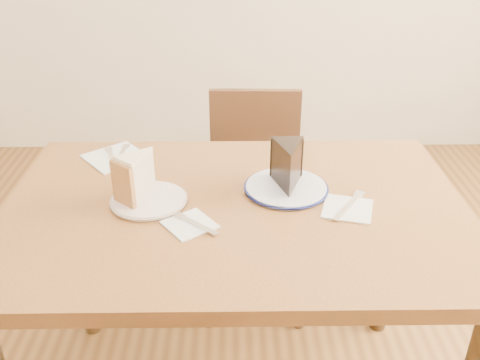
# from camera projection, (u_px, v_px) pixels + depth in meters

# --- Properties ---
(table) EXTENTS (1.20, 0.80, 0.75)m
(table) POSITION_uv_depth(u_px,v_px,m) (236.00, 236.00, 1.43)
(table) COLOR #4F2E15
(table) RESTS_ON ground
(chair_far) EXTENTS (0.42, 0.42, 0.82)m
(chair_far) POSITION_uv_depth(u_px,v_px,m) (254.00, 193.00, 2.03)
(chair_far) COLOR black
(chair_far) RESTS_ON ground
(plate_cream) EXTENTS (0.19, 0.19, 0.01)m
(plate_cream) POSITION_uv_depth(u_px,v_px,m) (149.00, 200.00, 1.39)
(plate_cream) COLOR silver
(plate_cream) RESTS_ON table
(plate_navy) EXTENTS (0.22, 0.22, 0.01)m
(plate_navy) POSITION_uv_depth(u_px,v_px,m) (286.00, 188.00, 1.45)
(plate_navy) COLOR white
(plate_navy) RESTS_ON table
(carrot_cake) EXTENTS (0.12, 0.12, 0.11)m
(carrot_cake) POSITION_uv_depth(u_px,v_px,m) (140.00, 177.00, 1.37)
(carrot_cake) COLOR beige
(carrot_cake) RESTS_ON plate_cream
(chocolate_cake) EXTENTS (0.09, 0.12, 0.11)m
(chocolate_cake) POSITION_uv_depth(u_px,v_px,m) (288.00, 169.00, 1.41)
(chocolate_cake) COLOR black
(chocolate_cake) RESTS_ON plate_navy
(napkin_cream) EXTENTS (0.15, 0.15, 0.00)m
(napkin_cream) POSITION_uv_depth(u_px,v_px,m) (190.00, 224.00, 1.29)
(napkin_cream) COLOR white
(napkin_cream) RESTS_ON table
(napkin_navy) EXTENTS (0.15, 0.15, 0.00)m
(napkin_navy) POSITION_uv_depth(u_px,v_px,m) (348.00, 209.00, 1.36)
(napkin_navy) COLOR white
(napkin_navy) RESTS_ON table
(napkin_spare) EXTENTS (0.23, 0.23, 0.00)m
(napkin_spare) POSITION_uv_depth(u_px,v_px,m) (116.00, 157.00, 1.62)
(napkin_spare) COLOR white
(napkin_spare) RESTS_ON table
(fork_cream) EXTENTS (0.11, 0.10, 0.00)m
(fork_cream) POSITION_uv_depth(u_px,v_px,m) (195.00, 224.00, 1.29)
(fork_cream) COLOR silver
(fork_cream) RESTS_ON napkin_cream
(knife_navy) EXTENTS (0.11, 0.15, 0.00)m
(knife_navy) POSITION_uv_depth(u_px,v_px,m) (349.00, 205.00, 1.36)
(knife_navy) COLOR silver
(knife_navy) RESTS_ON napkin_navy
(fork_spare) EXTENTS (0.02, 0.14, 0.00)m
(fork_spare) POSITION_uv_depth(u_px,v_px,m) (121.00, 154.00, 1.63)
(fork_spare) COLOR silver
(fork_spare) RESTS_ON napkin_spare
(knife_spare) EXTENTS (0.07, 0.15, 0.00)m
(knife_spare) POSITION_uv_depth(u_px,v_px,m) (113.00, 159.00, 1.61)
(knife_spare) COLOR silver
(knife_spare) RESTS_ON napkin_spare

